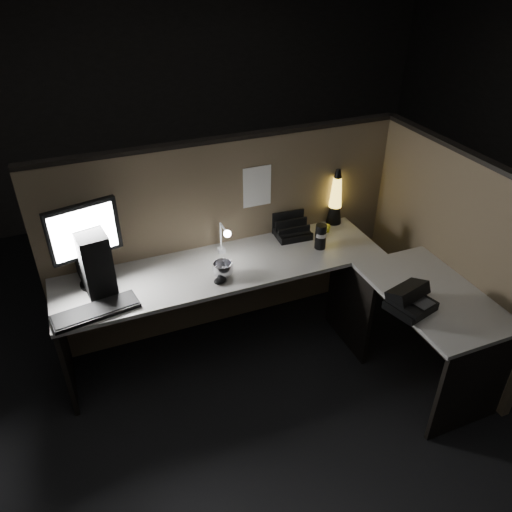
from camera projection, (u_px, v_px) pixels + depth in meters
name	position (u px, v px, depth m)	size (l,w,h in m)	color
floor	(276.00, 395.00, 3.43)	(6.00, 6.00, 0.00)	black
room_shell	(283.00, 177.00, 2.55)	(6.00, 6.00, 6.00)	silver
partition_back	(228.00, 237.00, 3.75)	(2.66, 0.06, 1.50)	brown
partition_right	(444.00, 256.00, 3.52)	(0.06, 1.66, 1.50)	brown
desk	(287.00, 301.00, 3.37)	(2.60, 1.60, 0.73)	#AEABA4
pc_tower	(92.00, 256.00, 3.18)	(0.18, 0.40, 0.42)	black
monitor	(85.00, 238.00, 3.10)	(0.44, 0.19, 0.57)	black
keyboard	(96.00, 311.00, 3.02)	(0.52, 0.17, 0.03)	black
mouse	(220.00, 280.00, 3.28)	(0.10, 0.07, 0.04)	black
clip_lamp	(224.00, 239.00, 3.47)	(0.05, 0.20, 0.26)	silver
organizer	(291.00, 230.00, 3.79)	(0.27, 0.24, 0.19)	black
lava_lamp	(335.00, 201.00, 3.88)	(0.12, 0.12, 0.45)	black
travel_mug	(321.00, 237.00, 3.61)	(0.08, 0.08, 0.19)	black
steel_mug	(223.00, 270.00, 3.32)	(0.14, 0.14, 0.11)	silver
figurine	(327.00, 227.00, 3.83)	(0.05, 0.05, 0.05)	yellow
pinned_paper	(257.00, 187.00, 3.58)	(0.21, 0.00, 0.31)	white
desk_phone	(409.00, 300.00, 3.04)	(0.31, 0.31, 0.16)	black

